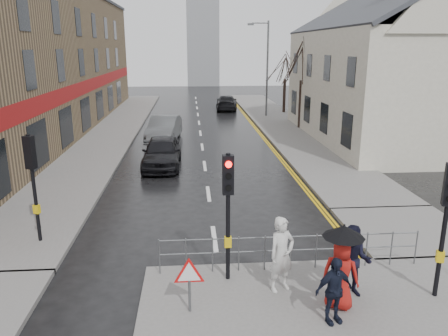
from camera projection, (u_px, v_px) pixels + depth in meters
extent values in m
plane|color=black|center=(221.00, 287.00, 11.33)|extent=(120.00, 120.00, 0.00)
cube|color=#605E5B|center=(114.00, 129.00, 32.92)|extent=(4.00, 44.00, 0.14)
cube|color=#605E5B|center=(278.00, 122.00, 35.81)|extent=(4.00, 40.00, 0.14)
cube|color=#605E5B|center=(407.00, 230.00, 14.68)|extent=(4.00, 4.20, 0.14)
cube|color=#7F6649|center=(26.00, 62.00, 30.23)|extent=(8.00, 42.00, 10.00)
cube|color=beige|center=(384.00, 87.00, 28.58)|extent=(9.00, 16.00, 7.00)
cube|color=#7F6649|center=(384.00, 0.00, 30.98)|extent=(0.70, 0.90, 1.80)
cube|color=gray|center=(202.00, 27.00, 68.57)|extent=(5.00, 5.00, 18.00)
cylinder|color=black|center=(228.00, 218.00, 11.05)|extent=(0.11, 0.11, 3.40)
cube|color=black|center=(228.00, 175.00, 10.74)|extent=(0.28, 0.22, 1.00)
cylinder|color=#FF0C07|center=(229.00, 164.00, 10.52)|extent=(0.16, 0.04, 0.16)
cylinder|color=black|center=(229.00, 176.00, 10.60)|extent=(0.16, 0.04, 0.16)
cylinder|color=black|center=(229.00, 188.00, 10.68)|extent=(0.16, 0.04, 0.16)
cube|color=gold|center=(228.00, 242.00, 11.22)|extent=(0.18, 0.14, 0.28)
cylinder|color=black|center=(444.00, 231.00, 10.27)|extent=(0.11, 0.11, 3.40)
cube|color=gold|center=(440.00, 256.00, 10.44)|extent=(0.22, 0.19, 0.28)
cylinder|color=black|center=(34.00, 189.00, 13.31)|extent=(0.11, 0.11, 3.40)
cube|color=black|center=(30.00, 152.00, 13.00)|extent=(0.34, 0.30, 1.00)
cylinder|color=black|center=(32.00, 142.00, 13.05)|extent=(0.16, 0.09, 0.16)
cylinder|color=black|center=(33.00, 151.00, 13.13)|extent=(0.16, 0.09, 0.16)
cylinder|color=black|center=(34.00, 161.00, 13.21)|extent=(0.16, 0.09, 0.16)
cube|color=gold|center=(37.00, 209.00, 13.49)|extent=(0.22, 0.19, 0.28)
cylinder|color=#595B5E|center=(159.00, 256.00, 11.62)|extent=(0.04, 0.04, 1.00)
cylinder|color=#595B5E|center=(416.00, 247.00, 12.15)|extent=(0.04, 0.04, 1.00)
cylinder|color=#595B5E|center=(291.00, 237.00, 11.76)|extent=(7.10, 0.04, 0.04)
cylinder|color=#595B5E|center=(291.00, 250.00, 11.87)|extent=(7.10, 0.04, 0.04)
cylinder|color=#595B5E|center=(190.00, 295.00, 9.97)|extent=(0.06, 0.06, 0.85)
cylinder|color=red|center=(189.00, 274.00, 9.83)|extent=(0.80, 0.03, 0.80)
cylinder|color=white|center=(189.00, 274.00, 9.81)|extent=(0.60, 0.03, 0.60)
cylinder|color=#595B5E|center=(267.00, 69.00, 37.56)|extent=(0.16, 0.16, 8.00)
cylinder|color=#595B5E|center=(260.00, 23.00, 36.49)|extent=(1.40, 0.10, 0.10)
cube|color=#595B5E|center=(251.00, 24.00, 36.46)|extent=(0.50, 0.25, 0.18)
cylinder|color=black|center=(300.00, 104.00, 32.51)|extent=(0.26, 0.26, 3.50)
cylinder|color=black|center=(284.00, 96.00, 40.30)|extent=(0.26, 0.26, 3.00)
imported|color=beige|center=(282.00, 254.00, 10.73)|extent=(0.83, 0.71, 1.93)
imported|color=black|center=(353.00, 261.00, 10.53)|extent=(1.08, 0.99, 1.80)
imported|color=#9F1712|center=(341.00, 274.00, 10.02)|extent=(1.00, 0.88, 1.72)
cylinder|color=black|center=(341.00, 270.00, 9.99)|extent=(0.02, 0.02, 1.92)
cone|color=black|center=(344.00, 231.00, 9.73)|extent=(0.96, 0.96, 0.28)
imported|color=black|center=(334.00, 290.00, 9.50)|extent=(0.97, 0.61, 1.55)
imported|color=black|center=(162.00, 152.00, 22.48)|extent=(1.96, 4.68, 1.58)
imported|color=#474A4C|center=(164.00, 129.00, 28.70)|extent=(2.31, 5.08, 1.62)
imported|color=black|center=(227.00, 103.00, 42.99)|extent=(2.39, 5.04, 1.42)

